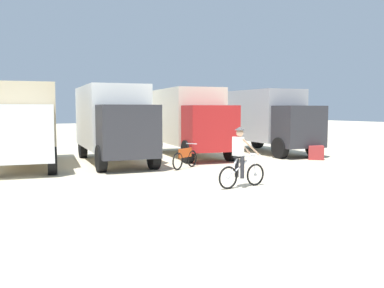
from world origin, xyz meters
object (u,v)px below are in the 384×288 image
box_truck_tan_camper (24,121)px  box_truck_grey_hauler (265,118)px  cyclist_orange_shirt (241,159)px  supply_crate (316,153)px  box_truck_white_box (113,120)px  bicycle_spare (185,158)px  box_truck_cream_rv (189,118)px

box_truck_tan_camper → box_truck_grey_hauler: size_ratio=1.02×
cyclist_orange_shirt → supply_crate: size_ratio=2.60×
box_truck_white_box → bicycle_spare: 4.03m
box_truck_grey_hauler → cyclist_orange_shirt: (-7.10, -7.92, -1.03)m
box_truck_cream_rv → box_truck_grey_hauler: 4.46m
box_truck_tan_camper → box_truck_grey_hauler: same height
box_truck_cream_rv → bicycle_spare: size_ratio=4.58×
box_truck_white_box → supply_crate: size_ratio=9.93×
box_truck_grey_hauler → supply_crate: box_truck_grey_hauler is taller
cyclist_orange_shirt → bicycle_spare: size_ratio=1.19×
cyclist_orange_shirt → bicycle_spare: cyclist_orange_shirt is taller
box_truck_cream_rv → bicycle_spare: (-2.26, -3.99, -1.48)m
box_truck_white_box → supply_crate: bearing=-21.5°
bicycle_spare → box_truck_tan_camper: bearing=145.7°
cyclist_orange_shirt → box_truck_grey_hauler: bearing=48.1°
box_truck_cream_rv → box_truck_grey_hauler: bearing=-5.7°
box_truck_cream_rv → cyclist_orange_shirt: 8.84m
cyclist_orange_shirt → bicycle_spare: (0.40, 4.37, -0.45)m
box_truck_tan_camper → box_truck_white_box: (3.59, -0.49, 0.00)m
box_truck_white_box → cyclist_orange_shirt: bearing=-78.9°
cyclist_orange_shirt → box_truck_tan_camper: bearing=122.1°
box_truck_cream_rv → supply_crate: bearing=-42.8°
box_truck_cream_rv → bicycle_spare: bearing=-119.6°
box_truck_tan_camper → bicycle_spare: box_truck_tan_camper is taller
box_truck_tan_camper → box_truck_grey_hauler: bearing=-0.9°
supply_crate → bicycle_spare: bearing=178.5°
box_truck_tan_camper → bicycle_spare: (5.47, -3.73, -1.48)m
box_truck_cream_rv → bicycle_spare: box_truck_cream_rv is taller
box_truck_cream_rv → box_truck_grey_hauler: (4.44, -0.45, 0.00)m
box_truck_cream_rv → cyclist_orange_shirt: (-2.66, -8.36, -1.03)m
box_truck_cream_rv → supply_crate: box_truck_cream_rv is taller
box_truck_tan_camper → cyclist_orange_shirt: (5.08, -8.10, -1.03)m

